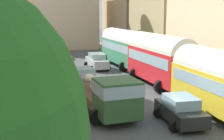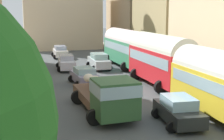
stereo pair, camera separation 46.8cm
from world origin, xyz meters
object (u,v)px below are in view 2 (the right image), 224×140
(parked_bus_3, at_px, (126,46))
(car_4, at_px, (178,110))
(parked_bus_2, at_px, (161,57))
(pedestrian_3, at_px, (8,72))
(car_1, at_px, (67,62))
(car_2, at_px, (60,52))
(pedestrian_2, at_px, (10,94))
(car_0, at_px, (84,76))
(car_5, at_px, (99,61))
(pedestrian_1, at_px, (11,78))
(cargo_truck_1, at_px, (107,95))

(parked_bus_3, height_order, car_4, parked_bus_3)
(parked_bus_2, xyz_separation_m, pedestrian_3, (-12.13, 4.17, -1.33))
(car_1, height_order, car_2, car_1)
(car_4, bearing_deg, pedestrian_3, 125.71)
(parked_bus_3, relative_size, pedestrian_2, 5.15)
(car_4, bearing_deg, car_0, 106.41)
(parked_bus_2, xyz_separation_m, car_5, (-3.17, 8.60, -1.50))
(parked_bus_2, bearing_deg, car_0, 161.93)
(parked_bus_3, xyz_separation_m, car_0, (-6.00, -7.04, -1.53))
(parked_bus_2, relative_size, pedestrian_1, 4.54)
(pedestrian_1, height_order, pedestrian_3, pedestrian_1)
(parked_bus_3, relative_size, cargo_truck_1, 1.22)
(parked_bus_2, relative_size, pedestrian_2, 4.80)
(car_0, height_order, pedestrian_1, pedestrian_1)
(car_0, height_order, car_5, car_5)
(car_5, bearing_deg, car_0, -113.03)
(pedestrian_3, bearing_deg, car_1, 40.16)
(cargo_truck_1, xyz_separation_m, pedestrian_1, (-5.58, 7.75, -0.28))
(parked_bus_2, xyz_separation_m, pedestrian_1, (-11.83, 1.33, -1.29))
(car_2, xyz_separation_m, pedestrian_2, (-5.62, -20.97, 0.19))
(car_2, xyz_separation_m, car_4, (3.34, -26.28, -0.01))
(cargo_truck_1, xyz_separation_m, car_5, (3.08, 15.02, -0.49))
(parked_bus_2, bearing_deg, pedestrian_3, 161.02)
(car_1, bearing_deg, pedestrian_3, -139.84)
(car_2, height_order, car_5, car_5)
(pedestrian_2, bearing_deg, car_1, 66.89)
(car_1, relative_size, car_2, 1.07)
(car_5, bearing_deg, car_2, 108.63)
(car_0, xyz_separation_m, pedestrian_1, (-5.83, -0.62, 0.30))
(cargo_truck_1, height_order, car_5, cargo_truck_1)
(parked_bus_2, xyz_separation_m, car_1, (-6.54, 8.89, -1.53))
(cargo_truck_1, xyz_separation_m, pedestrian_3, (-5.88, 10.59, -0.32))
(car_1, height_order, pedestrian_3, pedestrian_3)
(pedestrian_3, bearing_deg, car_4, -54.29)
(parked_bus_2, bearing_deg, car_2, 109.42)
(parked_bus_2, xyz_separation_m, cargo_truck_1, (-6.25, -6.42, -1.01))
(parked_bus_2, distance_m, car_0, 6.51)
(pedestrian_1, distance_m, pedestrian_3, 2.86)
(car_2, bearing_deg, parked_bus_2, -70.58)
(car_0, bearing_deg, car_2, 90.67)
(car_5, height_order, pedestrian_1, pedestrian_1)
(parked_bus_2, relative_size, pedestrian_3, 4.75)
(parked_bus_2, height_order, car_1, parked_bus_2)
(car_0, distance_m, pedestrian_1, 5.88)
(car_0, distance_m, car_2, 15.58)
(cargo_truck_1, xyz_separation_m, car_2, (0.07, 23.95, -0.52))
(parked_bus_3, xyz_separation_m, car_2, (-6.18, 8.53, -1.47))
(car_5, distance_m, pedestrian_3, 10.00)
(car_0, bearing_deg, car_4, -73.59)
(pedestrian_1, bearing_deg, car_0, 6.10)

